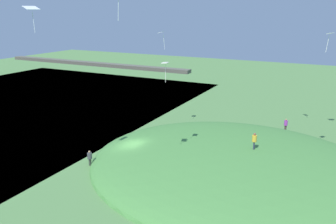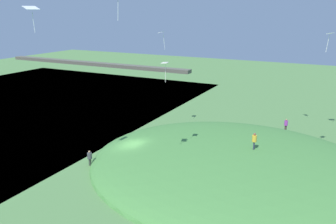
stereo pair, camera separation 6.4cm
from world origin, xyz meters
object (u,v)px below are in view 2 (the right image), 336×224
(person_walking_path, at_px, (254,139))
(person_on_hilltop, at_px, (90,156))
(kite_0, at_px, (161,34))
(kite_7, at_px, (31,9))
(kite_4, at_px, (330,35))
(person_watching_kites, at_px, (286,124))
(kite_1, at_px, (165,64))

(person_walking_path, bearing_deg, person_on_hilltop, -75.17)
(person_walking_path, xyz_separation_m, kite_0, (-12.13, 4.28, 9.12))
(kite_7, bearing_deg, person_on_hilltop, 89.49)
(person_on_hilltop, distance_m, kite_0, 15.69)
(person_on_hilltop, bearing_deg, kite_4, 38.18)
(person_watching_kites, relative_size, kite_0, 0.82)
(kite_1, height_order, kite_7, kite_7)
(person_on_hilltop, xyz_separation_m, kite_0, (2.37, 10.65, 11.27))
(person_walking_path, height_order, kite_7, kite_7)
(person_walking_path, relative_size, person_on_hilltop, 1.02)
(kite_0, distance_m, kite_7, 16.31)
(kite_4, bearing_deg, person_watching_kites, 113.97)
(person_watching_kites, height_order, kite_4, kite_4)
(person_walking_path, distance_m, person_on_hilltop, 15.99)
(kite_0, xyz_separation_m, kite_1, (5.37, -9.44, -1.85))
(person_walking_path, relative_size, kite_7, 0.83)
(person_walking_path, distance_m, kite_7, 22.01)
(person_watching_kites, relative_size, kite_7, 0.83)
(person_watching_kites, bearing_deg, kite_1, -92.94)
(person_watching_kites, xyz_separation_m, person_on_hilltop, (-15.61, -18.52, -0.35))
(person_on_hilltop, height_order, kite_0, kite_0)
(kite_1, bearing_deg, kite_4, 34.15)
(person_on_hilltop, height_order, kite_7, kite_7)
(person_on_hilltop, relative_size, kite_7, 0.82)
(kite_0, xyz_separation_m, kite_7, (-2.42, -15.92, 2.59))
(person_walking_path, bearing_deg, kite_4, 110.78)
(kite_7, bearing_deg, kite_0, 81.36)
(kite_0, bearing_deg, kite_1, -60.36)
(kite_4, bearing_deg, person_on_hilltop, -154.66)
(kite_4, bearing_deg, kite_7, -143.53)
(person_watching_kites, xyz_separation_m, kite_1, (-7.87, -17.31, 9.08))
(person_walking_path, xyz_separation_m, person_on_hilltop, (-14.51, -6.37, -2.15))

